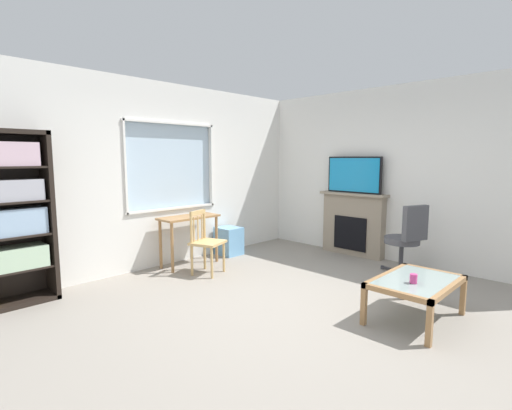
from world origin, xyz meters
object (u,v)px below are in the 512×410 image
at_px(desk_under_window, 189,225).
at_px(sippy_cup, 413,279).
at_px(office_chair, 407,236).
at_px(bookshelf, 5,216).
at_px(plastic_drawer_unit, 229,241).
at_px(wooden_chair, 206,241).
at_px(tv, 354,175).
at_px(fireplace, 353,224).
at_px(coffee_table, 416,285).

height_order(desk_under_window, sippy_cup, desk_under_window).
distance_m(office_chair, sippy_cup, 1.69).
height_order(bookshelf, office_chair, bookshelf).
distance_m(desk_under_window, office_chair, 3.16).
bearing_deg(bookshelf, plastic_drawer_unit, -1.03).
bearing_deg(sippy_cup, wooden_chair, 97.88).
relative_size(desk_under_window, tv, 0.95).
xyz_separation_m(bookshelf, fireplace, (4.65, -1.57, -0.48)).
bearing_deg(fireplace, coffee_table, -136.19).
distance_m(bookshelf, sippy_cup, 4.33).
xyz_separation_m(fireplace, office_chair, (-0.48, -1.12, 0.02)).
relative_size(fireplace, sippy_cup, 13.10).
height_order(bookshelf, fireplace, bookshelf).
height_order(office_chair, coffee_table, office_chair).
xyz_separation_m(fireplace, coffee_table, (-1.88, -1.80, -0.17)).
xyz_separation_m(bookshelf, coffee_table, (2.77, -3.37, -0.64)).
height_order(office_chair, sippy_cup, office_chair).
height_order(plastic_drawer_unit, tv, tv).
distance_m(tv, office_chair, 1.45).
bearing_deg(office_chair, desk_under_window, 125.32).
xyz_separation_m(wooden_chair, office_chair, (1.92, -2.06, 0.09)).
bearing_deg(office_chair, bookshelf, 147.18).
bearing_deg(wooden_chair, coffee_table, -79.22).
bearing_deg(coffee_table, tv, 44.09).
xyz_separation_m(desk_under_window, sippy_cup, (0.30, -3.29, -0.15)).
xyz_separation_m(wooden_chair, fireplace, (2.40, -0.94, 0.07)).
distance_m(wooden_chair, plastic_drawer_unit, 1.12).
xyz_separation_m(tv, coffee_table, (-1.86, -1.80, -0.99)).
height_order(wooden_chair, fireplace, fireplace).
bearing_deg(desk_under_window, plastic_drawer_unit, 3.38).
xyz_separation_m(desk_under_window, plastic_drawer_unit, (0.85, 0.05, -0.38)).
bearing_deg(fireplace, sippy_cup, -137.82).
bearing_deg(wooden_chair, office_chair, -47.12).
xyz_separation_m(wooden_chair, plastic_drawer_unit, (0.93, 0.57, -0.23)).
height_order(desk_under_window, wooden_chair, wooden_chair).
bearing_deg(office_chair, wooden_chair, 132.88).
distance_m(bookshelf, tv, 4.90).
bearing_deg(bookshelf, office_chair, -32.82).
distance_m(plastic_drawer_unit, fireplace, 2.13).
bearing_deg(wooden_chair, desk_under_window, 80.30).
height_order(wooden_chair, coffee_table, wooden_chair).
height_order(wooden_chair, office_chair, office_chair).
bearing_deg(bookshelf, tv, -18.70).
bearing_deg(desk_under_window, sippy_cup, -84.86).
xyz_separation_m(desk_under_window, fireplace, (2.31, -1.46, -0.09)).
relative_size(wooden_chair, tv, 0.93).
xyz_separation_m(plastic_drawer_unit, tv, (1.45, -1.51, 1.12)).
distance_m(bookshelf, plastic_drawer_unit, 3.28).
relative_size(desk_under_window, plastic_drawer_unit, 1.96).
height_order(desk_under_window, fireplace, fireplace).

